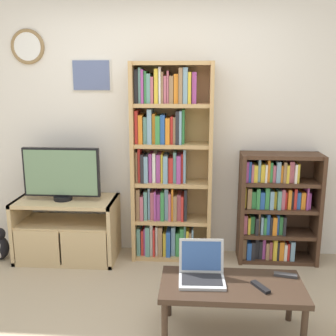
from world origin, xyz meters
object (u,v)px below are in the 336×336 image
remote_near_laptop (285,275)px  television (62,174)px  coffee_table (232,290)px  remote_far_from_laptop (260,287)px  tv_stand (67,229)px  bookshelf_tall (167,165)px  laptop (202,270)px  penguin_figurine (0,245)px  bookshelf_short (274,208)px

remote_near_laptop → television: bearing=-105.0°
television → remote_near_laptop: size_ratio=4.45×
coffee_table → remote_far_from_laptop: remote_far_from_laptop is taller
tv_stand → bookshelf_tall: (0.99, 0.14, 0.63)m
laptop → remote_far_from_laptop: bearing=-17.1°
penguin_figurine → remote_far_from_laptop: bearing=-24.3°
laptop → remote_far_from_laptop: size_ratio=2.04×
remote_far_from_laptop → penguin_figurine: remote_far_from_laptop is taller
television → coffee_table: television is taller
tv_stand → television: bearing=-146.2°
bookshelf_tall → tv_stand: bearing=-172.1°
laptop → television: bearing=140.2°
coffee_table → bookshelf_tall: bearing=113.5°
bookshelf_short → coffee_table: 1.35m
bookshelf_tall → laptop: size_ratio=5.86×
remote_far_from_laptop → penguin_figurine: bearing=-54.4°
tv_stand → penguin_figurine: tv_stand is taller
television → remote_near_laptop: bearing=-26.3°
bookshelf_tall → penguin_figurine: bookshelf_tall is taller
coffee_table → remote_far_from_laptop: bearing=-14.1°
bookshelf_short → coffee_table: (-0.51, -1.23, -0.19)m
bookshelf_tall → bookshelf_short: size_ratio=1.78×
television → remote_near_laptop: television is taller
bookshelf_tall → bookshelf_short: 1.12m
tv_stand → remote_near_laptop: 2.15m
bookshelf_tall → remote_far_from_laptop: 1.57m
bookshelf_tall → remote_near_laptop: (0.93, -1.10, -0.54)m
bookshelf_short → coffee_table: size_ratio=1.09×
television → bookshelf_tall: bookshelf_tall is taller
bookshelf_short → laptop: size_ratio=3.28×
coffee_table → remote_far_from_laptop: size_ratio=6.13×
television → remote_near_laptop: 2.21m
coffee_table → penguin_figurine: 2.43m
tv_stand → remote_near_laptop: tv_stand is taller
television → tv_stand: bearing=33.8°
bookshelf_short → penguin_figurine: bookshelf_short is taller
bookshelf_tall → remote_far_from_laptop: bookshelf_tall is taller
television → bookshelf_short: television is taller
bookshelf_short → bookshelf_tall: bearing=179.8°
tv_stand → laptop: bearing=-38.3°
remote_far_from_laptop → remote_near_laptop: bearing=-168.7°
bookshelf_short → remote_near_laptop: bookshelf_short is taller
tv_stand → remote_far_from_laptop: size_ratio=6.09×
tv_stand → laptop: 1.68m
remote_near_laptop → bookshelf_short: bearing=-174.7°
remote_near_laptop → remote_far_from_laptop: same height
coffee_table → remote_near_laptop: size_ratio=5.94×
bookshelf_tall → laptop: bookshelf_tall is taller
tv_stand → remote_near_laptop: bearing=-26.8°
coffee_table → penguin_figurine: coffee_table is taller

